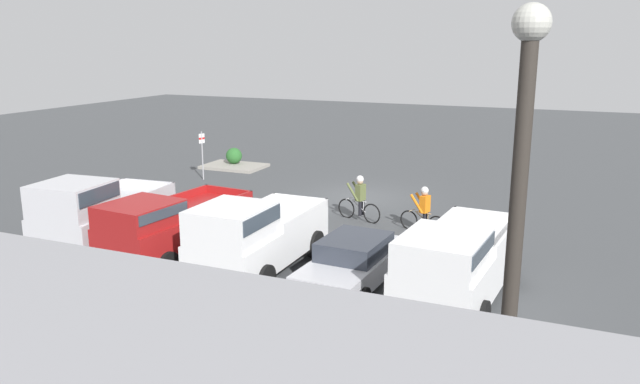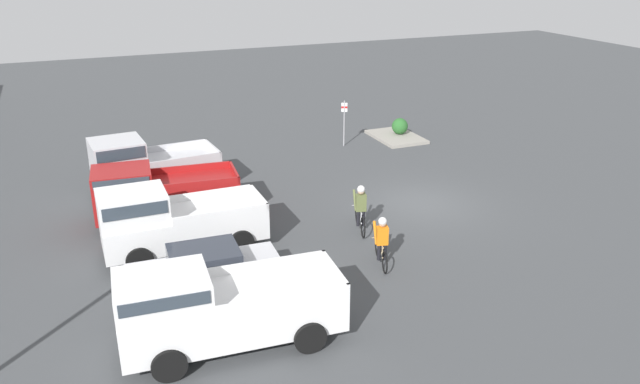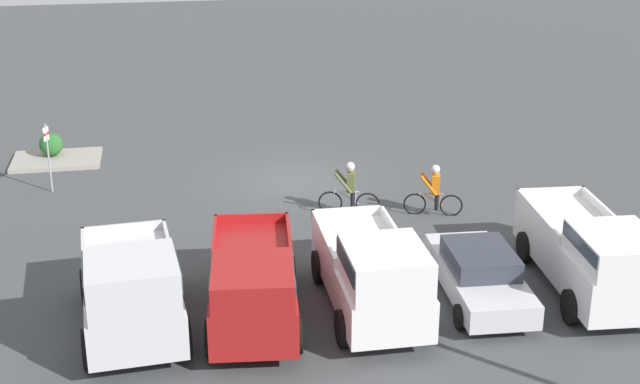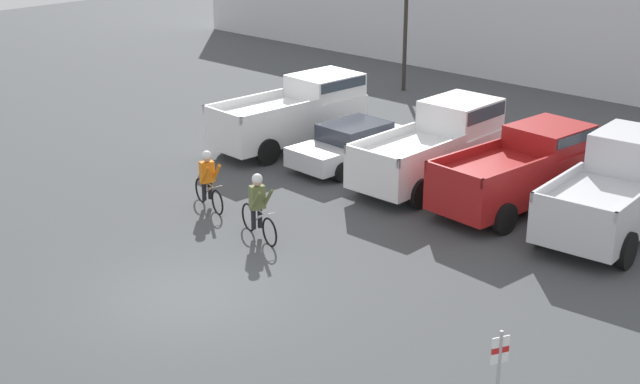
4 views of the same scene
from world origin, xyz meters
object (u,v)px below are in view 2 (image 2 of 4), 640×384
object	(u,v)px
pickup_truck_0	(217,307)
pickup_truck_3	(145,165)
pickup_truck_1	(170,220)
cyclist_1	(382,240)
pickup_truck_2	(158,192)
fire_lane_sign	(344,119)
sedan_0	(205,270)
shrub	(400,126)
cyclist_0	(361,207)

from	to	relation	value
pickup_truck_0	pickup_truck_3	bearing A→B (deg)	0.80
pickup_truck_1	cyclist_1	size ratio (longest dim) A/B	2.96
pickup_truck_2	fire_lane_sign	bearing A→B (deg)	-60.78
cyclist_1	pickup_truck_1	bearing A→B (deg)	60.91
sedan_0	pickup_truck_3	size ratio (longest dim) A/B	0.90
pickup_truck_0	shrub	world-z (taller)	pickup_truck_0
shrub	pickup_truck_1	bearing A→B (deg)	123.11
pickup_truck_0	fire_lane_sign	xyz separation A→B (m)	(13.98, -9.86, 0.25)
fire_lane_sign	shrub	bearing A→B (deg)	-84.45
pickup_truck_2	fire_lane_sign	world-z (taller)	fire_lane_sign
pickup_truck_2	pickup_truck_3	xyz separation A→B (m)	(2.73, 0.06, 0.14)
sedan_0	pickup_truck_3	bearing A→B (deg)	3.16
pickup_truck_1	cyclist_1	distance (m)	6.80
pickup_truck_2	fire_lane_sign	xyz separation A→B (m)	(5.57, -9.96, 0.30)
cyclist_1	pickup_truck_3	bearing A→B (deg)	33.77
sedan_0	fire_lane_sign	bearing A→B (deg)	-40.47
pickup_truck_1	fire_lane_sign	world-z (taller)	fire_lane_sign
sedan_0	pickup_truck_0	bearing A→B (deg)	173.68
pickup_truck_0	pickup_truck_1	bearing A→B (deg)	1.66
sedan_0	pickup_truck_3	world-z (taller)	pickup_truck_3
sedan_0	fire_lane_sign	world-z (taller)	fire_lane_sign
cyclist_0	fire_lane_sign	xyz separation A→B (m)	(9.19, -3.59, 0.52)
cyclist_1	pickup_truck_2	bearing A→B (deg)	43.73
sedan_0	pickup_truck_2	size ratio (longest dim) A/B	0.86
cyclist_0	pickup_truck_3	bearing A→B (deg)	45.35
cyclist_0	cyclist_1	bearing A→B (deg)	168.81
pickup_truck_0	sedan_0	bearing A→B (deg)	-6.32
fire_lane_sign	cyclist_1	bearing A→B (deg)	160.75
pickup_truck_2	cyclist_0	bearing A→B (deg)	-119.61
pickup_truck_3	cyclist_0	bearing A→B (deg)	-134.65
pickup_truck_1	fire_lane_sign	size ratio (longest dim) A/B	2.25
pickup_truck_0	pickup_truck_2	size ratio (longest dim) A/B	1.07
pickup_truck_0	cyclist_1	size ratio (longest dim) A/B	3.20
pickup_truck_3	cyclist_1	size ratio (longest dim) A/B	2.85
pickup_truck_0	cyclist_0	bearing A→B (deg)	-52.65
pickup_truck_1	pickup_truck_2	world-z (taller)	pickup_truck_1
sedan_0	shrub	bearing A→B (deg)	-48.24
sedan_0	cyclist_1	size ratio (longest dim) A/B	2.55
pickup_truck_2	cyclist_1	xyz separation A→B (m)	(-6.13, -5.87, -0.26)
pickup_truck_1	shrub	world-z (taller)	pickup_truck_1
pickup_truck_3	cyclist_0	xyz separation A→B (m)	(-6.35, -6.43, -0.36)
shrub	pickup_truck_2	bearing A→B (deg)	113.89
sedan_0	shrub	xyz separation A→B (m)	(11.53, -12.91, -0.10)
pickup_truck_0	pickup_truck_2	bearing A→B (deg)	0.64
cyclist_0	fire_lane_sign	bearing A→B (deg)	-21.35
fire_lane_sign	pickup_truck_0	bearing A→B (deg)	144.79
pickup_truck_1	pickup_truck_3	world-z (taller)	pickup_truck_3
pickup_truck_3	fire_lane_sign	bearing A→B (deg)	-74.18
pickup_truck_2	shrub	distance (m)	14.57
pickup_truck_0	pickup_truck_2	world-z (taller)	pickup_truck_0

